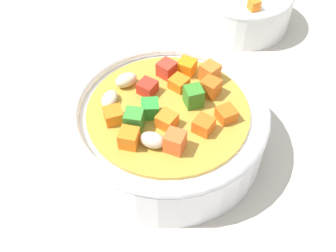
{
  "coord_description": "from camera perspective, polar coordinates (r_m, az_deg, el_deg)",
  "views": [
    {
      "loc": [
        -20.01,
        -16.16,
        32.54
      ],
      "look_at": [
        0.0,
        0.0,
        2.95
      ],
      "focal_mm": 43.07,
      "sensor_mm": 36.0,
      "label": 1
    }
  ],
  "objects": [
    {
      "name": "soup_bowl_main",
      "position": [
        0.39,
        -0.01,
        0.26
      ],
      "size": [
        18.96,
        18.96,
        7.22
      ],
      "color": "white",
      "rests_on": "ground_plane"
    },
    {
      "name": "side_bowl_small",
      "position": [
        0.57,
        10.66,
        16.36
      ],
      "size": [
        12.53,
        12.53,
        5.92
      ],
      "color": "white",
      "rests_on": "ground_plane"
    },
    {
      "name": "ground_plane",
      "position": [
        0.42,
        0.0,
        -3.52
      ],
      "size": [
        140.0,
        140.0,
        2.0
      ],
      "primitive_type": "cube",
      "color": "#BAB2A0"
    }
  ]
}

